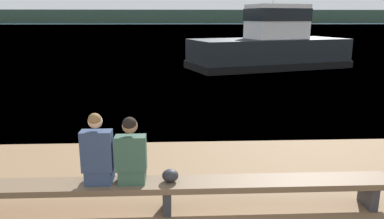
% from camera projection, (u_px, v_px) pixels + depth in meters
% --- Properties ---
extents(water_surface, '(240.00, 240.00, 0.00)m').
position_uv_depth(water_surface, '(175.00, 26.00, 125.06)').
color(water_surface, '#426B8E').
rests_on(water_surface, ground).
extents(far_shoreline, '(600.00, 12.00, 6.63)m').
position_uv_depth(far_shoreline, '(175.00, 16.00, 194.31)').
color(far_shoreline, '#2D3D2D').
rests_on(far_shoreline, ground).
extents(bench_main, '(6.71, 0.49, 0.46)m').
position_uv_depth(bench_main, '(167.00, 187.00, 5.50)').
color(bench_main, brown).
rests_on(bench_main, ground).
extents(person_left, '(0.44, 0.38, 1.06)m').
position_uv_depth(person_left, '(98.00, 154.00, 5.33)').
color(person_left, navy).
rests_on(person_left, bench_main).
extents(person_right, '(0.44, 0.39, 1.00)m').
position_uv_depth(person_right, '(131.00, 154.00, 5.36)').
color(person_right, '#2D4C3D').
rests_on(person_right, bench_main).
extents(shopping_bag, '(0.24, 0.22, 0.19)m').
position_uv_depth(shopping_bag, '(170.00, 175.00, 5.47)').
color(shopping_bag, '#232328').
rests_on(shopping_bag, bench_main).
extents(tugboat_red, '(9.66, 6.16, 6.08)m').
position_uv_depth(tugboat_red, '(270.00, 48.00, 21.27)').
color(tugboat_red, black).
rests_on(tugboat_red, water_surface).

